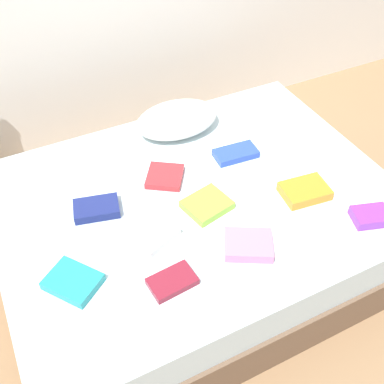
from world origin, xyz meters
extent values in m
plane|color=#93704C|center=(0.00, 0.00, 0.00)|extent=(8.00, 8.00, 0.00)
cube|color=brown|center=(0.00, 0.00, 0.14)|extent=(2.00, 1.50, 0.28)
cube|color=silver|center=(0.00, 0.00, 0.39)|extent=(1.96, 1.46, 0.22)
ellipsoid|color=white|center=(0.15, 0.54, 0.57)|extent=(0.49, 0.33, 0.14)
cube|color=orange|center=(0.49, -0.24, 0.53)|extent=(0.25, 0.19, 0.05)
cube|color=#8CC638|center=(0.01, -0.10, 0.52)|extent=(0.24, 0.22, 0.04)
cube|color=teal|center=(-0.70, -0.24, 0.52)|extent=(0.26, 0.27, 0.04)
cube|color=navy|center=(-0.48, 0.11, 0.52)|extent=(0.24, 0.18, 0.05)
cube|color=#2847B7|center=(0.33, 0.18, 0.52)|extent=(0.24, 0.14, 0.04)
cube|color=white|center=(-0.29, -0.17, 0.52)|extent=(0.23, 0.19, 0.04)
cube|color=maroon|center=(-0.33, -0.42, 0.52)|extent=(0.20, 0.14, 0.03)
cube|color=purple|center=(0.66, -0.51, 0.52)|extent=(0.20, 0.17, 0.05)
cube|color=pink|center=(0.05, -0.40, 0.52)|extent=(0.27, 0.25, 0.05)
cube|color=red|center=(-0.09, 0.18, 0.52)|extent=(0.25, 0.25, 0.03)
camera|label=1|loc=(-0.74, -1.44, 2.11)|focal=42.72mm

